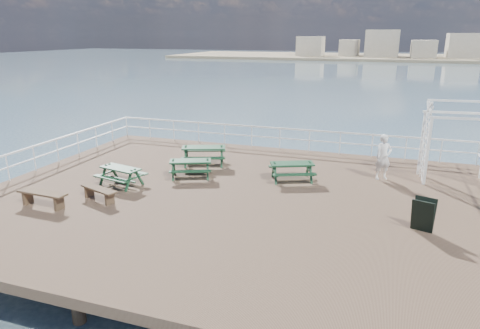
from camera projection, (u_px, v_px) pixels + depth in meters
name	position (u px, v px, depth m)	size (l,w,h in m)	color
ground	(234.00, 199.00, 15.32)	(18.00, 14.00, 0.30)	brown
sea_backdrop	(417.00, 54.00, 132.85)	(300.00, 300.00, 9.20)	#425B6F
railing	(253.00, 153.00, 17.36)	(17.77, 13.76, 1.10)	white
picnic_table_a	(191.00, 165.00, 17.10)	(2.02, 1.85, 0.80)	#163E22
picnic_table_b	(204.00, 152.00, 18.74)	(2.28, 2.06, 0.91)	#163E22
picnic_table_c	(292.00, 168.00, 16.70)	(2.06, 1.89, 0.81)	#163E22
picnic_table_d	(121.00, 172.00, 16.21)	(1.84, 1.60, 0.78)	#163E22
flat_bench_near	(99.00, 191.00, 14.72)	(1.61, 0.86, 0.45)	brown
flat_bench_far	(43.00, 196.00, 14.18)	(1.82, 0.51, 0.52)	brown
trellis_arbor	(458.00, 146.00, 16.36)	(2.68, 1.62, 3.17)	white
sandwich_board	(423.00, 215.00, 12.38)	(0.72, 0.61, 1.01)	black
person	(383.00, 157.00, 16.76)	(0.66, 0.43, 1.80)	white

